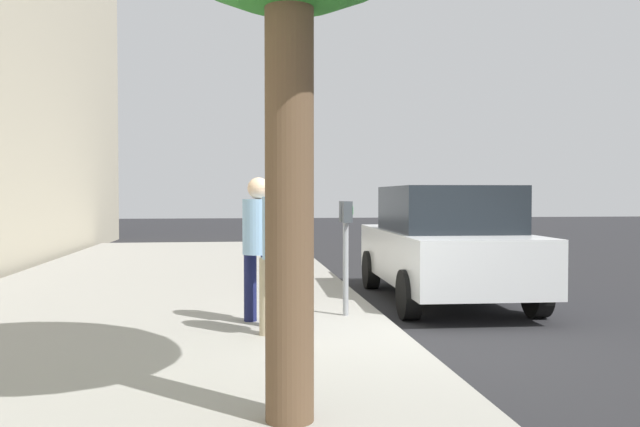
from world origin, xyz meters
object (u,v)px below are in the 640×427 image
Objects in this scene: parking_meter at (346,233)px; pedestrian_at_meter at (259,239)px; pedestrian_bystander at (280,241)px; parked_sedan_near at (444,243)px.

pedestrian_at_meter is (-0.37, 1.08, -0.03)m from parking_meter.
parking_meter is 1.14m from pedestrian_at_meter.
pedestrian_bystander reaches higher than parking_meter.
parked_sedan_near is at bearing -46.35° from parking_meter.
pedestrian_bystander is 3.94m from parked_sedan_near.
parking_meter is 0.83× the size of pedestrian_at_meter.
parked_sedan_near is (1.74, -1.82, -0.27)m from parking_meter.
parking_meter is at bearing 133.65° from parked_sedan_near.
parked_sedan_near reaches higher than parking_meter.
pedestrian_bystander is at bearing 141.65° from parking_meter.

